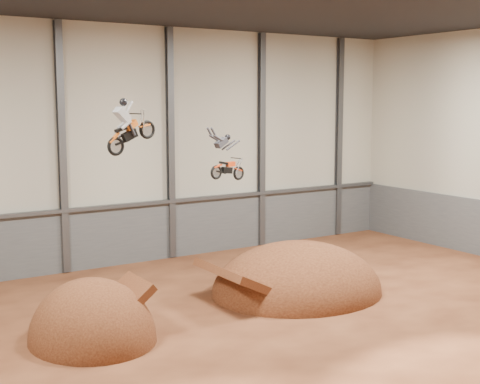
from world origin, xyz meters
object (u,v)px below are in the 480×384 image
(takeoff_ramp, at_px, (93,340))
(landing_ramp, at_px, (297,293))
(fmx_rider_b, at_px, (227,155))
(fmx_rider_a, at_px, (134,119))

(takeoff_ramp, height_order, landing_ramp, landing_ramp)
(fmx_rider_b, bearing_deg, fmx_rider_a, -174.02)
(takeoff_ramp, height_order, fmx_rider_a, fmx_rider_a)
(landing_ramp, bearing_deg, fmx_rider_a, -173.19)
(fmx_rider_a, bearing_deg, takeoff_ramp, 162.16)
(landing_ramp, height_order, fmx_rider_b, fmx_rider_b)
(fmx_rider_a, bearing_deg, fmx_rider_b, 5.92)
(landing_ramp, relative_size, fmx_rider_a, 3.76)
(landing_ramp, bearing_deg, takeoff_ramp, -175.53)
(takeoff_ramp, xyz_separation_m, fmx_rider_b, (7.30, 1.42, 7.14))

